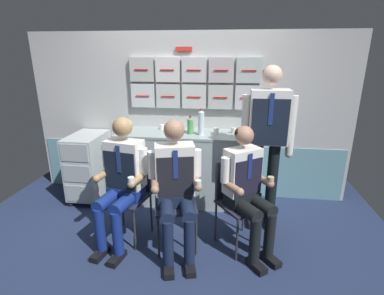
# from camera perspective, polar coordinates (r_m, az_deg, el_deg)

# --- Properties ---
(ground) EXTENTS (4.80, 4.80, 0.04)m
(ground) POSITION_cam_1_polar(r_m,az_deg,el_deg) (3.13, -4.64, -19.78)
(ground) COLOR #212D4D
(galley_bulkhead) EXTENTS (4.20, 0.14, 2.15)m
(galley_bulkhead) POSITION_cam_1_polar(r_m,az_deg,el_deg) (3.91, -0.70, 5.92)
(galley_bulkhead) COLOR #B8B8B7
(galley_bulkhead) RESTS_ON ground
(galley_counter) EXTENTS (1.82, 0.53, 0.94)m
(galley_counter) POSITION_cam_1_polar(r_m,az_deg,el_deg) (3.81, -0.53, -3.95)
(galley_counter) COLOR #A1B3B4
(galley_counter) RESTS_ON ground
(service_trolley) EXTENTS (0.40, 0.65, 0.88)m
(service_trolley) POSITION_cam_1_polar(r_m,az_deg,el_deg) (4.13, -19.44, -3.18)
(service_trolley) COLOR black
(service_trolley) RESTS_ON ground
(folding_chair_left) EXTENTS (0.47, 0.47, 0.87)m
(folding_chair_left) POSITION_cam_1_polar(r_m,az_deg,el_deg) (3.18, -11.78, -7.50)
(folding_chair_left) COLOR #2D2D33
(folding_chair_left) RESTS_ON ground
(crew_member_left) EXTENTS (0.52, 0.67, 1.30)m
(crew_member_left) POSITION_cam_1_polar(r_m,az_deg,el_deg) (2.98, -13.56, -5.49)
(crew_member_left) COLOR black
(crew_member_left) RESTS_ON ground
(folding_chair_right) EXTENTS (0.49, 0.49, 0.87)m
(folding_chair_right) POSITION_cam_1_polar(r_m,az_deg,el_deg) (2.99, -3.35, -8.82)
(folding_chair_right) COLOR #2D2D33
(folding_chair_right) RESTS_ON ground
(crew_member_right) EXTENTS (0.53, 0.68, 1.31)m
(crew_member_right) POSITION_cam_1_polar(r_m,az_deg,el_deg) (2.77, -3.19, -6.77)
(crew_member_right) COLOR black
(crew_member_right) RESTS_ON ground
(folding_chair_by_counter) EXTENTS (0.56, 0.56, 0.87)m
(folding_chair_by_counter) POSITION_cam_1_polar(r_m,az_deg,el_deg) (3.02, 8.57, -8.79)
(folding_chair_by_counter) COLOR #2D2D33
(folding_chair_by_counter) RESTS_ON ground
(crew_member_by_counter) EXTENTS (0.60, 0.65, 1.25)m
(crew_member_by_counter) POSITION_cam_1_polar(r_m,az_deg,el_deg) (2.84, 10.73, -7.34)
(crew_member_by_counter) COLOR black
(crew_member_by_counter) RESTS_ON ground
(crew_member_standing) EXTENTS (0.56, 0.27, 1.78)m
(crew_member_standing) POSITION_cam_1_polar(r_m,az_deg,el_deg) (3.18, 14.45, 2.64)
(crew_member_standing) COLOR black
(crew_member_standing) RESTS_ON ground
(water_bottle_clear) EXTENTS (0.08, 0.08, 0.22)m
(water_bottle_clear) POSITION_cam_1_polar(r_m,az_deg,el_deg) (3.60, -0.31, 4.29)
(water_bottle_clear) COLOR #4D9752
(water_bottle_clear) RESTS_ON galley_counter
(water_bottle_short) EXTENTS (0.07, 0.07, 0.32)m
(water_bottle_short) POSITION_cam_1_polar(r_m,az_deg,el_deg) (3.54, 1.79, 4.88)
(water_bottle_short) COLOR silver
(water_bottle_short) RESTS_ON galley_counter
(espresso_cup_small) EXTENTS (0.06, 0.06, 0.06)m
(espresso_cup_small) POSITION_cam_1_polar(r_m,az_deg,el_deg) (3.85, -5.84, 4.02)
(espresso_cup_small) COLOR white
(espresso_cup_small) RESTS_ON galley_counter
(coffee_cup_white) EXTENTS (0.06, 0.06, 0.07)m
(coffee_cup_white) POSITION_cam_1_polar(r_m,az_deg,el_deg) (3.68, 8.08, 3.33)
(coffee_cup_white) COLOR silver
(coffee_cup_white) RESTS_ON galley_counter
(paper_cup_tan) EXTENTS (0.06, 0.06, 0.07)m
(paper_cup_tan) POSITION_cam_1_polar(r_m,az_deg,el_deg) (3.62, 4.71, 3.27)
(paper_cup_tan) COLOR white
(paper_cup_tan) RESTS_ON galley_counter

